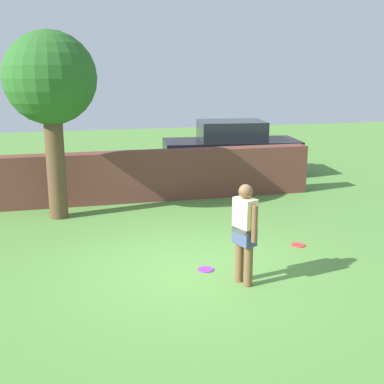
% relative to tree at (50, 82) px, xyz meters
% --- Properties ---
extents(ground_plane, '(40.00, 40.00, 0.00)m').
position_rel_tree_xyz_m(ground_plane, '(2.25, -3.68, -3.03)').
color(ground_plane, '#568C3D').
extents(brick_wall, '(11.58, 0.50, 1.28)m').
position_rel_tree_xyz_m(brick_wall, '(0.75, 1.02, -2.39)').
color(brick_wall, brown).
rests_on(brick_wall, ground).
extents(tree, '(2.00, 2.00, 4.12)m').
position_rel_tree_xyz_m(tree, '(0.00, 0.00, 0.00)').
color(tree, brown).
rests_on(tree, ground).
extents(person, '(0.33, 0.51, 1.62)m').
position_rel_tree_xyz_m(person, '(2.88, -4.43, -2.13)').
color(person, brown).
rests_on(person, ground).
extents(car, '(4.36, 2.27, 1.72)m').
position_rel_tree_xyz_m(car, '(5.26, 3.47, -2.17)').
color(car, black).
rests_on(car, ground).
extents(frisbee_purple, '(0.27, 0.27, 0.02)m').
position_rel_tree_xyz_m(frisbee_purple, '(2.44, -3.77, -3.02)').
color(frisbee_purple, purple).
rests_on(frisbee_purple, ground).
extents(frisbee_red, '(0.27, 0.27, 0.02)m').
position_rel_tree_xyz_m(frisbee_red, '(4.50, -3.04, -3.02)').
color(frisbee_red, red).
rests_on(frisbee_red, ground).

